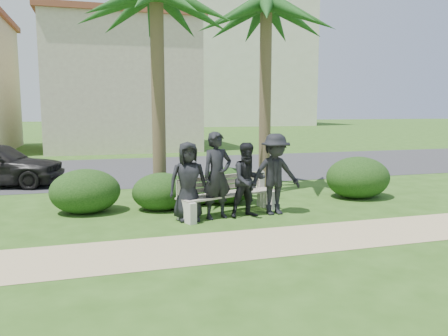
% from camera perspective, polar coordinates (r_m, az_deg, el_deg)
% --- Properties ---
extents(ground, '(160.00, 160.00, 0.00)m').
position_cam_1_polar(ground, '(9.23, 0.24, -6.54)').
color(ground, '#2B4E16').
rests_on(ground, ground).
extents(footpath, '(30.00, 1.60, 0.01)m').
position_cam_1_polar(footpath, '(7.59, 4.22, -9.72)').
color(footpath, tan).
rests_on(footpath, ground).
extents(asphalt_street, '(160.00, 8.00, 0.01)m').
position_cam_1_polar(asphalt_street, '(16.92, -7.59, -0.09)').
color(asphalt_street, '#2D2D30').
rests_on(asphalt_street, ground).
extents(stucco_bldg_right, '(8.40, 8.40, 7.30)m').
position_cam_1_polar(stucco_bldg_right, '(26.65, -13.31, 10.48)').
color(stucco_bldg_right, '#BAAD8C').
rests_on(stucco_bldg_right, ground).
extents(hotel_tower, '(26.00, 18.00, 37.30)m').
position_cam_1_polar(hotel_tower, '(66.63, -1.95, 17.29)').
color(hotel_tower, beige).
rests_on(hotel_tower, ground).
extents(park_bench, '(2.50, 1.30, 0.82)m').
position_cam_1_polar(park_bench, '(9.49, 0.65, -3.86)').
color(park_bench, gray).
rests_on(park_bench, ground).
extents(man_a, '(0.79, 0.52, 1.62)m').
position_cam_1_polar(man_a, '(8.92, -4.70, -1.75)').
color(man_a, black).
rests_on(man_a, ground).
extents(man_b, '(0.74, 0.58, 1.81)m').
position_cam_1_polar(man_b, '(9.03, -0.90, -0.98)').
color(man_b, black).
rests_on(man_b, ground).
extents(man_c, '(0.82, 0.67, 1.58)m').
position_cam_1_polar(man_c, '(9.18, 3.19, -1.59)').
color(man_c, black).
rests_on(man_c, ground).
extents(man_d, '(1.15, 0.68, 1.76)m').
position_cam_1_polar(man_d, '(9.46, 6.69, -0.82)').
color(man_d, black).
rests_on(man_d, ground).
extents(hedge_a, '(1.53, 1.26, 1.00)m').
position_cam_1_polar(hedge_a, '(10.11, -17.68, -2.76)').
color(hedge_a, black).
rests_on(hedge_a, ground).
extents(hedge_b, '(1.33, 1.10, 0.87)m').
position_cam_1_polar(hedge_b, '(10.03, -8.18, -2.93)').
color(hedge_b, black).
rests_on(hedge_b, ground).
extents(hedge_c, '(0.97, 0.80, 0.63)m').
position_cam_1_polar(hedge_c, '(10.48, -3.78, -3.06)').
color(hedge_c, black).
rests_on(hedge_c, ground).
extents(hedge_d, '(1.37, 1.13, 0.89)m').
position_cam_1_polar(hedge_d, '(10.63, 0.33, -2.17)').
color(hedge_d, black).
rests_on(hedge_d, ground).
extents(hedge_f, '(1.68, 1.39, 1.09)m').
position_cam_1_polar(hedge_f, '(11.79, 17.08, -1.05)').
color(hedge_f, black).
rests_on(hedge_f, ground).
extents(palm_right, '(3.00, 3.00, 5.94)m').
position_cam_1_polar(palm_right, '(12.32, 5.54, 20.28)').
color(palm_right, brown).
rests_on(palm_right, ground).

